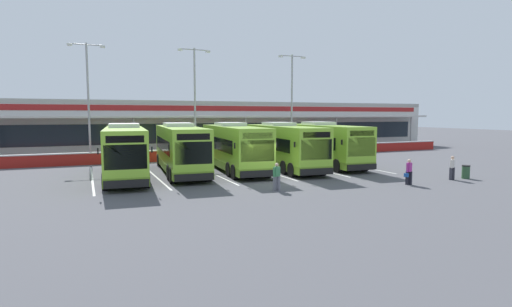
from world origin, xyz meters
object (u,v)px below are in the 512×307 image
at_px(lamp_post_centre, 195,96).
at_px(pedestrian_child, 452,167).
at_px(coach_bus_right_centre, 283,147).
at_px(pedestrian_in_dark_coat, 277,176).
at_px(coach_bus_centre, 233,148).
at_px(litter_bin, 466,172).
at_px(pedestrian_with_handbag, 409,171).
at_px(coach_bus_leftmost, 125,152).
at_px(lamp_post_west, 88,94).
at_px(coach_bus_left_centre, 180,149).
at_px(coach_bus_rightmost, 323,145).
at_px(lamp_post_east, 292,98).

bearing_deg(lamp_post_centre, pedestrian_child, -58.10).
relative_size(coach_bus_right_centre, pedestrian_in_dark_coat, 7.60).
bearing_deg(coach_bus_centre, lamp_post_centre, 93.17).
bearing_deg(litter_bin, coach_bus_right_centre, 133.64).
height_order(coach_bus_right_centre, litter_bin, coach_bus_right_centre).
xyz_separation_m(pedestrian_with_handbag, pedestrian_child, (4.15, 0.33, 0.02)).
height_order(coach_bus_leftmost, lamp_post_west, lamp_post_west).
xyz_separation_m(coach_bus_left_centre, coach_bus_rightmost, (12.60, -0.15, 0.00)).
height_order(pedestrian_with_handbag, lamp_post_centre, lamp_post_centre).
xyz_separation_m(coach_bus_centre, pedestrian_in_dark_coat, (-0.65, -9.19, -0.91)).
relative_size(coach_bus_left_centre, pedestrian_child, 7.60).
bearing_deg(coach_bus_rightmost, lamp_post_centre, 132.52).
distance_m(pedestrian_with_handbag, pedestrian_in_dark_coat, 8.66).
relative_size(coach_bus_leftmost, pedestrian_in_dark_coat, 7.60).
bearing_deg(pedestrian_in_dark_coat, coach_bus_left_centre, 110.79).
height_order(pedestrian_in_dark_coat, pedestrian_child, same).
distance_m(coach_bus_rightmost, lamp_post_centre, 13.95).
distance_m(coach_bus_left_centre, litter_bin, 20.54).
bearing_deg(coach_bus_left_centre, litter_bin, -31.05).
distance_m(coach_bus_left_centre, coach_bus_rightmost, 12.60).
distance_m(lamp_post_west, lamp_post_centre, 9.94).
distance_m(pedestrian_in_dark_coat, lamp_post_east, 22.72).
bearing_deg(litter_bin, pedestrian_with_handbag, -176.33).
relative_size(coach_bus_leftmost, coach_bus_rightmost, 1.00).
xyz_separation_m(coach_bus_centre, coach_bus_rightmost, (8.38, 0.05, 0.00)).
bearing_deg(lamp_post_east, coach_bus_rightmost, -102.23).
relative_size(pedestrian_in_dark_coat, litter_bin, 1.74).
relative_size(pedestrian_with_handbag, lamp_post_centre, 0.15).
relative_size(coach_bus_rightmost, pedestrian_child, 7.60).
xyz_separation_m(coach_bus_right_centre, coach_bus_rightmost, (4.31, 0.70, 0.00)).
relative_size(coach_bus_leftmost, pedestrian_child, 7.60).
xyz_separation_m(coach_bus_right_centre, pedestrian_in_dark_coat, (-4.73, -8.54, -0.91)).
bearing_deg(coach_bus_centre, pedestrian_child, -40.85).
distance_m(coach_bus_left_centre, pedestrian_with_handbag, 16.32).
bearing_deg(pedestrian_child, coach_bus_leftmost, 154.39).
relative_size(lamp_post_east, litter_bin, 11.83).
relative_size(pedestrian_in_dark_coat, lamp_post_west, 0.15).
relative_size(pedestrian_in_dark_coat, lamp_post_centre, 0.15).
relative_size(pedestrian_with_handbag, pedestrian_in_dark_coat, 1.00).
xyz_separation_m(lamp_post_west, lamp_post_east, (20.93, -1.02, 0.00)).
bearing_deg(coach_bus_rightmost, litter_bin, -64.53).
bearing_deg(lamp_post_centre, lamp_post_west, 173.70).
bearing_deg(lamp_post_east, coach_bus_centre, -136.84).
distance_m(coach_bus_centre, pedestrian_with_handbag, 13.33).
relative_size(coach_bus_centre, pedestrian_in_dark_coat, 7.60).
height_order(coach_bus_right_centre, lamp_post_west, lamp_post_west).
height_order(coach_bus_centre, pedestrian_with_handbag, coach_bus_centre).
xyz_separation_m(coach_bus_leftmost, lamp_post_west, (-2.11, 11.52, 4.50)).
height_order(coach_bus_centre, coach_bus_rightmost, same).
xyz_separation_m(coach_bus_leftmost, pedestrian_child, (20.32, -9.74, -0.91)).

